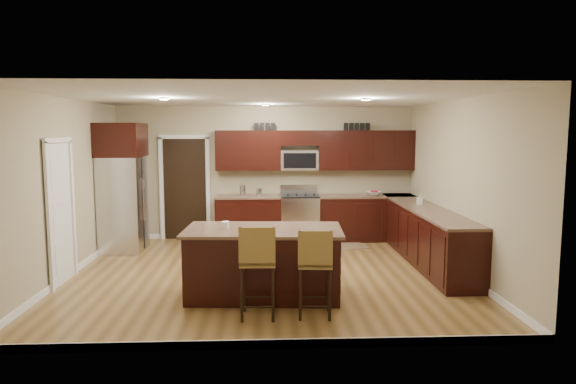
{
  "coord_description": "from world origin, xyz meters",
  "views": [
    {
      "loc": [
        -0.02,
        -7.75,
        2.21
      ],
      "look_at": [
        0.35,
        0.4,
        1.24
      ],
      "focal_mm": 32.0,
      "sensor_mm": 36.0,
      "label": 1
    }
  ],
  "objects_px": {
    "range": "(300,217)",
    "refrigerator": "(123,186)",
    "stool_mid": "(258,261)",
    "stool_right": "(315,263)",
    "island": "(264,265)"
  },
  "relations": [
    {
      "from": "stool_right",
      "to": "refrigerator",
      "type": "distance_m",
      "value": 4.82
    },
    {
      "from": "range",
      "to": "refrigerator",
      "type": "height_order",
      "value": "refrigerator"
    },
    {
      "from": "stool_right",
      "to": "refrigerator",
      "type": "relative_size",
      "value": 0.46
    },
    {
      "from": "island",
      "to": "range",
      "type": "bearing_deg",
      "value": 81.63
    },
    {
      "from": "island",
      "to": "stool_mid",
      "type": "bearing_deg",
      "value": -91.13
    },
    {
      "from": "stool_mid",
      "to": "stool_right",
      "type": "relative_size",
      "value": 1.05
    },
    {
      "from": "range",
      "to": "refrigerator",
      "type": "xyz_separation_m",
      "value": [
        -3.3,
        -0.76,
        0.74
      ]
    },
    {
      "from": "refrigerator",
      "to": "range",
      "type": "bearing_deg",
      "value": 12.92
    },
    {
      "from": "range",
      "to": "stool_right",
      "type": "distance_m",
      "value": 4.34
    },
    {
      "from": "stool_right",
      "to": "range",
      "type": "bearing_deg",
      "value": 93.14
    },
    {
      "from": "island",
      "to": "stool_right",
      "type": "xyz_separation_m",
      "value": [
        0.61,
        -0.84,
        0.24
      ]
    },
    {
      "from": "stool_right",
      "to": "refrigerator",
      "type": "xyz_separation_m",
      "value": [
        -3.19,
        3.58,
        0.54
      ]
    },
    {
      "from": "range",
      "to": "island",
      "type": "xyz_separation_m",
      "value": [
        -0.72,
        -3.49,
        -0.04
      ]
    },
    {
      "from": "stool_mid",
      "to": "stool_right",
      "type": "distance_m",
      "value": 0.68
    },
    {
      "from": "range",
      "to": "stool_mid",
      "type": "height_order",
      "value": "stool_mid"
    }
  ]
}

